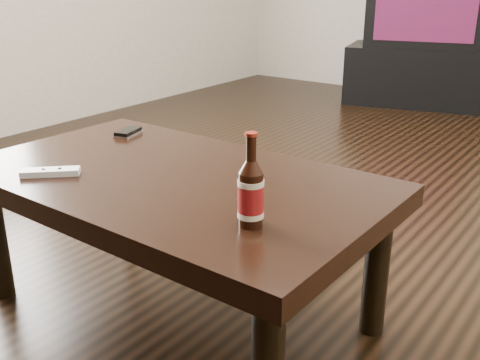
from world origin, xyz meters
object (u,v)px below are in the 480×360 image
Objects in this scene: phone at (128,132)px; tv at (429,3)px; tv_stand at (421,75)px; coffee_table at (173,194)px; remote at (50,172)px; beer_bottle at (251,194)px.

tv is at bearing 74.69° from phone.
tv_stand is 0.55m from tv.
tv reaches higher than tv_stand.
phone reaches higher than tv_stand.
coffee_table is at bearing -97.28° from tv_stand.
remote is (0.13, -0.42, 0.00)m from phone.
tv is 3.14m from phone.
remote reaches higher than phone.
coffee_table is at bearing -97.28° from tv.
remote is (-0.65, -0.06, -0.07)m from beer_bottle.
tv_stand is 9.42× the size of phone.
beer_bottle is at bearing -40.39° from phone.
phone is at bearing -104.20° from tv.
coffee_table is 0.43m from beer_bottle.
tv is (0.00, -0.00, 0.55)m from tv_stand.
tv_stand is at bearing 74.69° from phone.
coffee_table is 8.25× the size of remote.
tv reaches higher than beer_bottle.
tv_stand is 7.57× the size of remote.
tv_stand is 5.13× the size of beer_bottle.
tv is 3.59m from beer_bottle.
tv is 3.39m from coffee_table.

